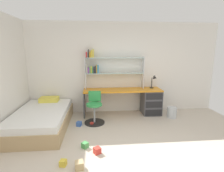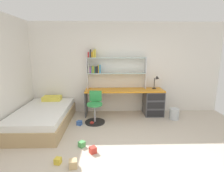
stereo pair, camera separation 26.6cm
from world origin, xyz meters
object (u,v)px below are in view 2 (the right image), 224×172
(waste_bin, at_px, (174,114))
(toy_block_blue_1, at_px, (79,123))
(toy_block_yellow_2, at_px, (58,161))
(toy_block_green_3, at_px, (82,144))
(toy_block_red_0, at_px, (93,150))
(bookshelf_hutch, at_px, (108,66))
(desk_lamp, at_px, (157,80))
(toy_block_natural_4, at_px, (73,164))
(toy_block_red_5, at_px, (92,123))
(desk, at_px, (145,100))
(swivel_chair, at_px, (95,110))
(bed_platform, at_px, (43,117))

(waste_bin, xyz_separation_m, toy_block_blue_1, (-2.54, -0.32, -0.10))
(toy_block_yellow_2, relative_size, toy_block_green_3, 0.93)
(toy_block_blue_1, bearing_deg, toy_block_red_0, -70.21)
(bookshelf_hutch, relative_size, desk_lamp, 4.43)
(toy_block_natural_4, relative_size, toy_block_red_5, 1.80)
(desk, relative_size, swivel_chair, 2.74)
(bed_platform, height_order, waste_bin, bed_platform)
(swivel_chair, xyz_separation_m, toy_block_yellow_2, (-0.50, -1.70, -0.28))
(waste_bin, distance_m, toy_block_blue_1, 2.56)
(bed_platform, bearing_deg, swivel_chair, 8.57)
(desk, height_order, toy_block_blue_1, desk)
(toy_block_red_0, bearing_deg, desk_lamp, 49.52)
(desk, relative_size, toy_block_red_5, 31.04)
(bookshelf_hutch, bearing_deg, toy_block_natural_4, -102.80)
(waste_bin, bearing_deg, toy_block_blue_1, -172.75)
(bed_platform, distance_m, toy_block_red_0, 1.80)
(toy_block_blue_1, height_order, toy_block_yellow_2, toy_block_blue_1)
(bookshelf_hutch, bearing_deg, toy_block_red_5, -115.72)
(desk_lamp, height_order, toy_block_natural_4, desk_lamp)
(desk, height_order, toy_block_yellow_2, desk)
(desk_lamp, relative_size, waste_bin, 1.27)
(bookshelf_hutch, xyz_separation_m, bed_platform, (-1.61, -0.88, -1.18))
(desk_lamp, bearing_deg, bookshelf_hutch, 176.04)
(swivel_chair, distance_m, toy_block_natural_4, 1.84)
(swivel_chair, relative_size, waste_bin, 2.69)
(toy_block_yellow_2, bearing_deg, waste_bin, 34.81)
(swivel_chair, xyz_separation_m, toy_block_red_5, (-0.07, -0.15, -0.29))
(swivel_chair, distance_m, toy_block_red_0, 1.43)
(swivel_chair, xyz_separation_m, toy_block_natural_4, (-0.23, -1.80, -0.26))
(desk, height_order, toy_block_green_3, desk)
(toy_block_red_0, height_order, toy_block_blue_1, toy_block_red_0)
(desk_lamp, xyz_separation_m, toy_block_green_3, (-1.93, -1.78, -0.95))
(waste_bin, height_order, toy_block_green_3, waste_bin)
(desk, xyz_separation_m, bed_platform, (-2.69, -0.72, -0.21))
(toy_block_yellow_2, bearing_deg, desk_lamp, 45.43)
(desk_lamp, distance_m, toy_block_blue_1, 2.47)
(bookshelf_hutch, relative_size, toy_block_blue_1, 15.37)
(bed_platform, relative_size, waste_bin, 6.72)
(desk, distance_m, swivel_chair, 1.52)
(toy_block_green_3, xyz_separation_m, toy_block_red_5, (0.11, 1.03, -0.02))
(swivel_chair, xyz_separation_m, bed_platform, (-1.27, -0.19, -0.10))
(toy_block_green_3, bearing_deg, waste_bin, 29.84)
(bookshelf_hutch, xyz_separation_m, toy_block_yellow_2, (-0.84, -2.39, -1.35))
(bed_platform, xyz_separation_m, waste_bin, (3.42, 0.34, -0.07))
(bookshelf_hutch, distance_m, toy_block_blue_1, 1.76)
(desk, distance_m, bed_platform, 2.79)
(toy_block_yellow_2, bearing_deg, toy_block_red_5, 74.40)
(toy_block_blue_1, bearing_deg, toy_block_green_3, -78.39)
(desk_lamp, distance_m, toy_block_natural_4, 3.25)
(desk, distance_m, bookshelf_hutch, 1.47)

